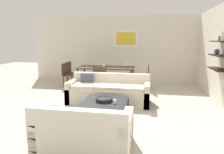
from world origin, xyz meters
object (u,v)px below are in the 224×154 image
at_px(sofa_beige, 109,92).
at_px(dining_chair_foot, 101,78).
at_px(coffee_table, 104,110).
at_px(wine_glass_right_near, 126,64).
at_px(loveseat_white, 84,131).
at_px(dining_table, 106,69).
at_px(wine_glass_foot, 104,65).
at_px(dining_chair_right_near, 145,76).
at_px(candle_jar, 115,102).
at_px(decorative_bowl, 104,99).
at_px(wine_glass_left_near, 86,64).
at_px(wine_glass_left_far, 88,63).
at_px(dining_chair_left_near, 67,73).
at_px(dining_chair_left_far, 72,72).

bearing_deg(sofa_beige, dining_chair_foot, 115.51).
relative_size(coffee_table, wine_glass_right_near, 5.46).
bearing_deg(wine_glass_right_near, loveseat_white, -92.21).
bearing_deg(dining_table, wine_glass_foot, -90.00).
height_order(sofa_beige, dining_chair_right_near, dining_chair_right_near).
relative_size(dining_chair_right_near, wine_glass_foot, 5.25).
height_order(candle_jar, dining_table, dining_table).
height_order(decorative_bowl, wine_glass_right_near, wine_glass_right_near).
height_order(dining_chair_right_near, wine_glass_left_near, wine_glass_left_near).
height_order(loveseat_white, dining_table, loveseat_white).
bearing_deg(coffee_table, dining_table, 101.37).
distance_m(candle_jar, wine_glass_right_near, 3.04).
bearing_deg(wine_glass_left_far, loveseat_white, -73.90).
distance_m(sofa_beige, dining_chair_left_near, 2.50).
bearing_deg(dining_table, dining_chair_foot, -90.00).
bearing_deg(decorative_bowl, candle_jar, -25.41).
distance_m(decorative_bowl, dining_chair_right_near, 2.91).
bearing_deg(dining_chair_right_near, coffee_table, -106.03).
height_order(coffee_table, wine_glass_left_far, wine_glass_left_far).
relative_size(decorative_bowl, dining_table, 0.19).
xyz_separation_m(sofa_beige, wine_glass_left_far, (-1.20, 1.94, 0.56)).
xyz_separation_m(sofa_beige, wine_glass_left_near, (-1.20, 1.72, 0.57)).
bearing_deg(candle_jar, coffee_table, 158.71).
distance_m(decorative_bowl, dining_chair_left_near, 3.44).
xyz_separation_m(candle_jar, wine_glass_right_near, (-0.13, 3.00, 0.46)).
bearing_deg(dining_chair_left_near, candle_jar, -52.03).
bearing_deg(dining_chair_right_near, candle_jar, -100.84).
bearing_deg(coffee_table, wine_glass_left_near, 114.72).
height_order(decorative_bowl, dining_chair_left_near, dining_chair_left_near).
xyz_separation_m(dining_chair_foot, wine_glass_foot, (0.00, 0.47, 0.36)).
bearing_deg(dining_chair_right_near, wine_glass_right_near, 172.40).
distance_m(sofa_beige, coffee_table, 1.20).
height_order(dining_chair_right_near, wine_glass_right_near, wine_glass_right_near).
bearing_deg(wine_glass_left_far, decorative_bowl, -66.91).
xyz_separation_m(coffee_table, dining_chair_right_near, (0.81, 2.82, 0.31)).
bearing_deg(candle_jar, wine_glass_foot, 107.48).
bearing_deg(wine_glass_left_far, coffee_table, -66.86).
distance_m(decorative_bowl, wine_glass_left_near, 3.20).
xyz_separation_m(decorative_bowl, wine_glass_left_near, (-1.32, 2.88, 0.44)).
height_order(sofa_beige, candle_jar, sofa_beige).
height_order(dining_table, dining_chair_left_near, dining_chair_left_near).
bearing_deg(decorative_bowl, dining_chair_right_near, 73.52).
xyz_separation_m(dining_chair_left_near, wine_glass_foot, (1.42, -0.19, 0.36)).
height_order(dining_chair_foot, wine_glass_right_near, wine_glass_right_near).
height_order(loveseat_white, decorative_bowl, loveseat_white).
distance_m(dining_table, dining_chair_foot, 0.88).
bearing_deg(wine_glass_right_near, dining_chair_left_far, 171.66).
xyz_separation_m(loveseat_white, wine_glass_right_near, (0.17, 4.27, 0.59)).
xyz_separation_m(loveseat_white, wine_glass_foot, (-0.57, 3.99, 0.57)).
height_order(candle_jar, dining_chair_foot, dining_chair_foot).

